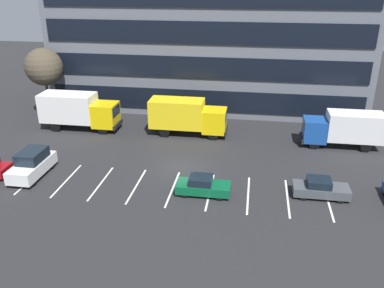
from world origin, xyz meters
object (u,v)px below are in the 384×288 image
Objects in this scene: bare_tree at (44,67)px; box_truck_blue at (344,128)px; sedan_charcoal at (320,188)px; sedan_forest at (203,186)px; box_truck_yellow at (78,110)px; suv_white at (32,164)px; box_truck_yellow_all at (187,115)px.

box_truck_blue is at bearing -7.46° from bare_tree.
box_truck_blue reaches higher than sedan_charcoal.
sedan_charcoal reaches higher than sedan_forest.
sedan_forest is (14.30, -11.28, -1.41)m from box_truck_yellow.
box_truck_yellow reaches higher than sedan_forest.
suv_white is (-22.01, -0.16, 0.34)m from sedan_charcoal.
bare_tree reaches higher than suv_white.
box_truck_yellow is at bearing -179.06° from box_truck_yellow_all.
sedan_charcoal is (-3.21, -9.72, -1.19)m from box_truck_blue.
box_truck_blue is 1.55× the size of suv_white.
sedan_charcoal is at bearing -26.44° from bare_tree.
box_truck_blue is 31.36m from bare_tree.
bare_tree is at bearing 112.14° from suv_white.
box_truck_blue is 1.81× the size of sedan_charcoal.
bare_tree is at bearing 142.69° from sedan_forest.
suv_white is 0.61× the size of bare_tree.
sedan_forest is 0.85× the size of suv_white.
box_truck_yellow_all is at bearing 176.95° from box_truck_blue.
bare_tree is (-16.17, 3.26, 3.53)m from box_truck_yellow_all.
sedan_charcoal is (8.35, 0.96, 0.00)m from sedan_forest.
box_truck_yellow is 2.03× the size of sedan_forest.
box_truck_yellow is 1.05× the size of bare_tree.
box_truck_yellow reaches higher than sedan_charcoal.
box_truck_yellow is (-25.87, 0.60, 0.22)m from box_truck_blue.
box_truck_yellow_all is 1.94× the size of sedan_charcoal.
box_truck_blue is 25.87m from box_truck_yellow.
sedan_charcoal is 22.01m from suv_white.
box_truck_yellow_all is at bearing 137.61° from sedan_charcoal.
box_truck_yellow_all reaches higher than sedan_forest.
box_truck_blue is at bearing -3.05° from box_truck_yellow_all.
box_truck_yellow is 6.99m from bare_tree.
box_truck_yellow_all reaches higher than box_truck_blue.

